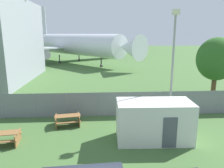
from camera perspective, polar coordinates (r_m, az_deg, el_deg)
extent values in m
cylinder|color=gray|center=(19.48, -26.78, -5.20)|extent=(0.07, 0.07, 2.01)
cylinder|color=gray|center=(18.62, -19.53, -5.34)|extent=(0.07, 0.07, 2.01)
cylinder|color=gray|center=(18.08, -11.73, -5.38)|extent=(0.07, 0.07, 2.01)
cylinder|color=gray|center=(17.89, -3.60, -5.33)|extent=(0.07, 0.07, 2.01)
cylinder|color=gray|center=(18.06, 4.54, -5.17)|extent=(0.07, 0.07, 2.01)
cylinder|color=gray|center=(18.57, 12.37, -4.92)|extent=(0.07, 0.07, 2.01)
cylinder|color=gray|center=(19.42, 19.64, -4.60)|extent=(0.07, 0.07, 2.01)
cylinder|color=gray|center=(20.54, 26.20, -4.25)|extent=(0.07, 0.07, 2.01)
cube|color=slate|center=(17.89, -3.60, -5.33)|extent=(56.00, 0.01, 2.01)
cylinder|color=silver|center=(51.96, -10.22, 10.18)|extent=(23.30, 25.01, 4.66)
cone|color=silver|center=(39.36, 4.68, 9.52)|extent=(6.58, 6.58, 4.66)
cone|color=silver|center=(67.11, -19.21, 10.26)|extent=(7.01, 7.13, 4.19)
cube|color=silver|center=(58.77, -3.83, 9.97)|extent=(13.32, 10.90, 0.30)
cylinder|color=#939399|center=(57.85, -5.58, 8.71)|extent=(4.37, 4.51, 2.10)
cube|color=silver|center=(48.66, -19.93, 8.62)|extent=(11.69, 12.86, 0.30)
cylinder|color=#939399|center=(50.02, -17.98, 7.48)|extent=(4.37, 4.51, 2.10)
cube|color=silver|center=(63.55, -17.89, 15.51)|extent=(2.99, 3.27, 6.98)
cube|color=silver|center=(63.28, -17.45, 10.69)|extent=(10.09, 9.64, 0.20)
cylinder|color=#2D2D33|center=(44.81, -2.83, 5.72)|extent=(0.24, 0.24, 1.94)
cylinder|color=#2D2D33|center=(44.90, -2.82, 4.84)|extent=(0.60, 0.62, 0.56)
cylinder|color=#2D2D33|center=(55.04, -8.61, 6.94)|extent=(0.24, 0.24, 1.94)
cylinder|color=#2D2D33|center=(55.12, -8.59, 6.22)|extent=(0.60, 0.62, 0.56)
cylinder|color=#2D2D33|center=(51.88, -13.55, 6.37)|extent=(0.24, 0.24, 1.94)
cylinder|color=#2D2D33|center=(51.96, -13.51, 5.61)|extent=(0.60, 0.62, 0.56)
cube|color=silver|center=(14.12, 10.89, -9.48)|extent=(4.69, 2.37, 2.55)
cube|color=#4C515B|center=(13.40, 14.87, -12.24)|extent=(0.84, 0.05, 1.90)
cube|color=brown|center=(16.53, -11.55, -8.11)|extent=(1.94, 1.03, 0.04)
cube|color=brown|center=(17.16, -11.54, -8.38)|extent=(1.87, 0.56, 0.04)
cube|color=brown|center=(16.12, -11.46, -9.81)|extent=(1.87, 0.56, 0.04)
cube|color=brown|center=(16.68, -8.62, -9.15)|extent=(0.27, 1.39, 0.74)
cube|color=brown|center=(16.68, -14.36, -9.43)|extent=(0.27, 1.39, 0.74)
cube|color=brown|center=(15.07, -26.36, -11.38)|extent=(1.80, 0.94, 0.04)
cube|color=brown|center=(15.68, -25.67, -11.56)|extent=(1.75, 0.47, 0.04)
cube|color=brown|center=(14.71, -26.85, -13.32)|extent=(1.75, 0.47, 0.04)
cube|color=brown|center=(15.02, -23.36, -12.72)|extent=(0.21, 1.40, 0.74)
cylinder|color=brown|center=(24.47, 24.97, -0.86)|extent=(0.46, 0.46, 2.55)
ellipsoid|color=#2D6023|center=(24.00, 25.63, 5.92)|extent=(3.86, 3.86, 4.25)
cylinder|color=#99999E|center=(16.50, 15.45, 3.21)|extent=(0.16, 0.16, 7.89)
cube|color=beige|center=(16.35, 16.36, 17.60)|extent=(0.44, 0.44, 0.36)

